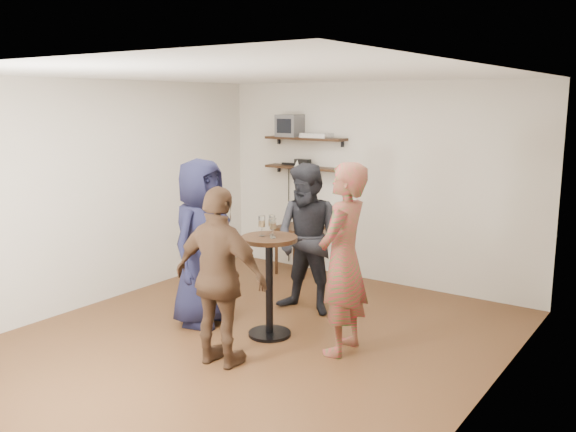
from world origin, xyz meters
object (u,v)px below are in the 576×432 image
object	(u,v)px
drinks_table	(269,273)
person_plaid	(343,259)
side_table	(299,234)
crt_monitor	(290,126)
radio	(303,163)
person_dark	(309,239)
dvd_deck	(317,135)
person_navy	(201,243)
person_brown	(220,278)

from	to	relation	value
drinks_table	person_plaid	bearing A→B (deg)	5.08
side_table	crt_monitor	bearing A→B (deg)	146.36
side_table	radio	bearing A→B (deg)	107.63
person_dark	crt_monitor	bearing A→B (deg)	127.42
dvd_deck	person_navy	world-z (taller)	dvd_deck
dvd_deck	person_brown	xyz separation A→B (m)	(0.92, -3.05, -1.08)
person_navy	radio	bearing A→B (deg)	-1.63
drinks_table	person_brown	xyz separation A→B (m)	(0.06, -0.81, 0.15)
person_navy	person_brown	bearing A→B (deg)	-137.29
drinks_table	person_brown	world-z (taller)	person_brown
person_navy	person_brown	size ratio (longest dim) A/B	1.09
radio	dvd_deck	bearing A→B (deg)	0.00
radio	person_plaid	world-z (taller)	person_plaid
drinks_table	person_navy	distance (m)	0.84
dvd_deck	person_plaid	distance (m)	2.92
person_dark	person_navy	world-z (taller)	person_navy
radio	person_dark	size ratio (longest dim) A/B	0.13
person_plaid	person_dark	xyz separation A→B (m)	(-0.85, 0.73, -0.06)
dvd_deck	person_dark	distance (m)	1.97
dvd_deck	side_table	world-z (taller)	dvd_deck
radio	person_brown	bearing A→B (deg)	-69.43
dvd_deck	drinks_table	size ratio (longest dim) A/B	0.39
person_plaid	person_navy	bearing A→B (deg)	-88.23
drinks_table	person_dark	xyz separation A→B (m)	(-0.05, 0.81, 0.18)
radio	person_plaid	distance (m)	2.95
person_dark	dvd_deck	bearing A→B (deg)	116.13
crt_monitor	radio	bearing A→B (deg)	0.00
dvd_deck	person_brown	distance (m)	3.37
dvd_deck	person_plaid	size ratio (longest dim) A/B	0.22
radio	person_navy	distance (m)	2.47
crt_monitor	side_table	size ratio (longest dim) A/B	0.48
dvd_deck	person_plaid	bearing A→B (deg)	-52.47
crt_monitor	person_dark	size ratio (longest dim) A/B	0.19
crt_monitor	dvd_deck	size ratio (longest dim) A/B	0.80
crt_monitor	person_navy	distance (m)	2.67
crt_monitor	radio	size ratio (longest dim) A/B	1.45
radio	drinks_table	size ratio (longest dim) A/B	0.21
side_table	person_plaid	bearing A→B (deg)	-47.44
dvd_deck	drinks_table	bearing A→B (deg)	-68.90
drinks_table	person_navy	bearing A→B (deg)	-171.38
person_brown	person_navy	bearing A→B (deg)	-42.71
side_table	person_plaid	size ratio (longest dim) A/B	0.36
dvd_deck	side_table	bearing A→B (deg)	-133.53
crt_monitor	dvd_deck	bearing A→B (deg)	0.00
side_table	person_brown	xyz separation A→B (m)	(1.09, -2.88, 0.26)
crt_monitor	person_brown	bearing A→B (deg)	-66.09
dvd_deck	person_navy	size ratio (longest dim) A/B	0.23
crt_monitor	radio	xyz separation A→B (m)	(0.21, 0.00, -0.50)
person_navy	crt_monitor	bearing A→B (deg)	3.25
drinks_table	person_brown	size ratio (longest dim) A/B	0.63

